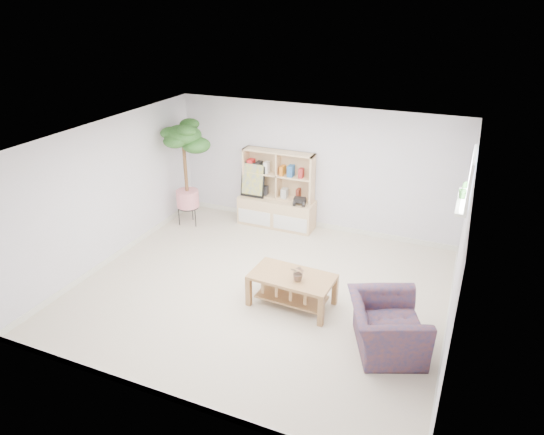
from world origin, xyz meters
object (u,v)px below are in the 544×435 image
at_px(storage_unit, 277,190).
at_px(floor_tree, 186,175).
at_px(coffee_table, 292,290).
at_px(armchair, 387,323).

xyz_separation_m(storage_unit, floor_tree, (-1.63, -0.62, 0.29)).
distance_m(storage_unit, floor_tree, 1.77).
bearing_deg(coffee_table, storage_unit, 120.22).
bearing_deg(armchair, storage_unit, 20.58).
distance_m(coffee_table, armchair, 1.53).
relative_size(storage_unit, armchair, 1.45).
bearing_deg(floor_tree, coffee_table, -32.27).
distance_m(coffee_table, floor_tree, 3.50).
distance_m(storage_unit, armchair, 3.97).
bearing_deg(storage_unit, floor_tree, -159.35).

